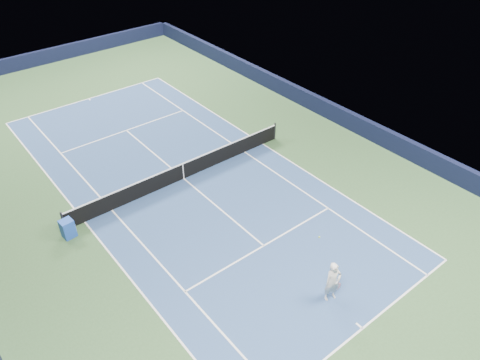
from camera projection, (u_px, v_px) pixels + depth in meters
ground at (184, 179)px, 24.52m from camera, size 40.00×40.00×0.00m
wall_far at (45, 57)px, 36.66m from camera, size 22.00×0.35×1.10m
wall_right at (327, 109)px, 29.64m from camera, size 0.35×40.00×1.10m
court_surface at (184, 179)px, 24.52m from camera, size 10.97×23.77×0.01m
baseline_far at (89, 99)px, 31.99m from camera, size 10.97×0.08×0.00m
baseline_near at (362, 328)px, 17.04m from camera, size 10.97×0.08×0.00m
sideline_doubles_right at (263, 144)px, 27.27m from camera, size 0.08×23.77×0.00m
sideline_doubles_left at (85, 222)px, 21.75m from camera, size 0.08×23.77×0.00m
sideline_singles_right at (245, 152)px, 26.58m from camera, size 0.08×23.77×0.00m
sideline_singles_left at (112, 210)px, 22.44m from camera, size 0.08×23.77×0.00m
service_line_far at (126, 130)px, 28.54m from camera, size 8.23×0.08×0.00m
service_line_near at (264, 246)px, 20.49m from camera, size 8.23×0.08×0.00m
center_service_line at (184, 179)px, 24.51m from camera, size 0.08×12.80×0.00m
center_mark_far at (90, 99)px, 31.90m from camera, size 0.08×0.30×0.00m
center_mark_near at (359, 326)px, 17.13m from camera, size 0.08×0.30×0.00m
tennis_net at (183, 171)px, 24.22m from camera, size 12.90×0.10×1.07m
sponsor_cube at (68, 228)px, 20.73m from camera, size 0.61×0.55×0.90m
tennis_player at (333, 282)px, 17.65m from camera, size 0.86×1.34×2.45m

